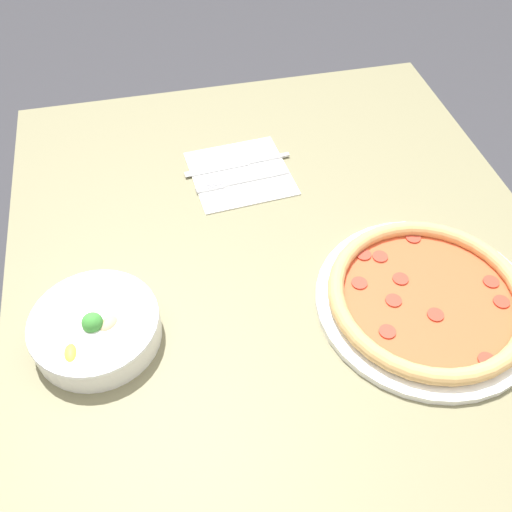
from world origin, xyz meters
name	(u,v)px	position (x,y,z in m)	size (l,w,h in m)	color
ground_plane	(286,489)	(0.00, 0.00, 0.00)	(8.00, 8.00, 0.00)	#333338
dining_table	(301,351)	(0.00, 0.00, 0.67)	(1.39, 0.95, 0.76)	#706B4C
pizza	(428,298)	(-0.02, -0.20, 0.78)	(0.36, 0.36, 0.04)	white
bowl	(96,327)	(0.04, 0.32, 0.79)	(0.20, 0.20, 0.07)	white
napkin	(240,173)	(0.37, 0.03, 0.76)	(0.20, 0.20, 0.00)	white
fork	(244,181)	(0.34, 0.03, 0.77)	(0.03, 0.19, 0.00)	silver
knife	(242,164)	(0.40, 0.02, 0.77)	(0.03, 0.22, 0.01)	silver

